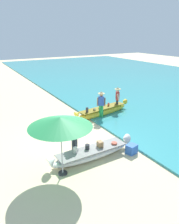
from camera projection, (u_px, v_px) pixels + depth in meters
name	position (u px, v px, depth m)	size (l,w,h in m)	color
ground_plane	(75.00, 145.00, 10.82)	(80.00, 80.00, 0.00)	beige
sea	(159.00, 83.00, 24.06)	(24.00, 56.00, 0.10)	teal
boat_white_foreground	(92.00, 153.00, 9.63)	(4.20, 0.89, 0.75)	white
boat_yellow_midground	(103.00, 111.00, 14.61)	(4.55, 1.31, 0.88)	yellow
person_vendor_hatted	(101.00, 103.00, 13.84)	(0.56, 0.49, 1.82)	green
person_tourist_customer	(74.00, 135.00, 9.67)	(0.52, 0.54, 1.70)	#333842
person_vendor_assistant	(117.00, 97.00, 15.21)	(0.46, 0.58, 1.74)	#3D5BA8
patio_umbrella_large	(60.00, 122.00, 7.85)	(2.38, 2.38, 2.41)	#B7B7BC
cooler_box	(132.00, 149.00, 10.01)	(0.47, 0.39, 0.44)	blue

